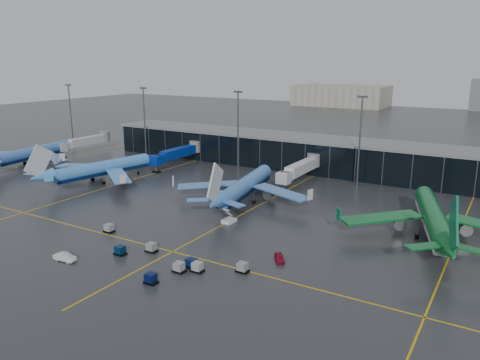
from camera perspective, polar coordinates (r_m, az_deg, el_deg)
The scene contains 13 objects.
ground at distance 106.57m, azimuth -7.33°, elevation -4.85°, with size 600.00×600.00×0.00m, color #282B2D.
terminal_pier at distance 156.81m, azimuth 6.74°, elevation 3.46°, with size 142.00×17.00×10.70m.
jet_bridges at distance 159.04m, azimuth -7.75°, elevation 3.27°, with size 94.00×27.50×7.20m.
flood_masts at distance 142.59m, azimuth 6.67°, elevation 5.79°, with size 203.00×0.50×25.50m.
taxi_lines at distance 109.43m, azimuth 0.25°, elevation -4.20°, with size 220.00×120.00×0.02m.
airliner_klm_west at distance 175.76m, azimuth -23.84°, elevation 3.85°, with size 36.76×41.86×12.87m, color #3D72CA, non-canonical shape.
airliner_arkefly at distance 143.13m, azimuth -16.40°, elevation 2.35°, with size 37.00×42.14×12.95m, color #4590E4, non-canonical shape.
airliner_klm_near at distance 118.30m, azimuth 0.72°, elevation 0.52°, with size 37.32×42.50×13.06m, color #3F7CD0, non-canonical shape.
airliner_aer_lingus at distance 101.62m, azimuth 22.64°, elevation -2.83°, with size 38.70×44.08×13.55m, color #0C6528, non-canonical shape.
baggage_carts at distance 85.45m, azimuth -9.07°, elevation -9.36°, with size 35.88×14.72×1.70m.
mobile_airstair at distance 103.98m, azimuth -1.34°, elevation -4.78°, with size 2.35×3.30×3.45m.
service_van_red at distance 85.10m, azimuth 4.84°, elevation -9.40°, with size 1.55×3.86×1.32m, color maroon.
service_van_white at distance 90.47m, azimuth -20.57°, elevation -8.78°, with size 1.55×4.45×1.47m, color silver.
Camera 1 is at (63.01, -78.53, 34.95)m, focal length 35.00 mm.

